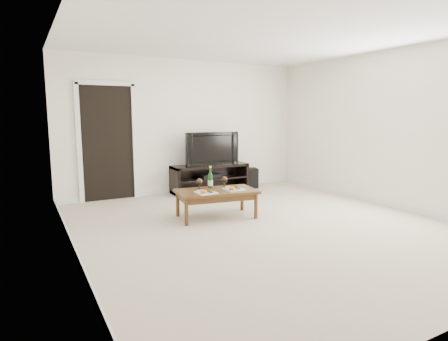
% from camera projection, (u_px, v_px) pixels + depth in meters
% --- Properties ---
extents(floor, '(5.50, 5.50, 0.00)m').
position_uv_depth(floor, '(265.00, 226.00, 5.24)').
color(floor, '#BEAD98').
rests_on(floor, ground).
extents(back_wall, '(5.00, 0.04, 2.60)m').
position_uv_depth(back_wall, '(186.00, 127.00, 7.45)').
color(back_wall, white).
rests_on(back_wall, ground).
extents(ceiling, '(5.00, 5.50, 0.04)m').
position_uv_depth(ceiling, '(269.00, 31.00, 4.85)').
color(ceiling, white).
rests_on(ceiling, back_wall).
extents(doorway, '(0.90, 0.02, 2.05)m').
position_uv_depth(doorway, '(108.00, 144.00, 6.72)').
color(doorway, black).
rests_on(doorway, ground).
extents(media_console, '(1.58, 0.45, 0.55)m').
position_uv_depth(media_console, '(210.00, 178.00, 7.54)').
color(media_console, black).
rests_on(media_console, ground).
extents(television, '(1.14, 0.15, 0.65)m').
position_uv_depth(television, '(210.00, 148.00, 7.45)').
color(television, black).
rests_on(television, media_console).
extents(av_receiver, '(0.43, 0.34, 0.08)m').
position_uv_depth(av_receiver, '(209.00, 176.00, 7.51)').
color(av_receiver, black).
rests_on(av_receiver, media_console).
extents(subwoofer, '(0.34, 0.34, 0.42)m').
position_uv_depth(subwoofer, '(250.00, 178.00, 7.95)').
color(subwoofer, black).
rests_on(subwoofer, ground).
extents(coffee_table, '(1.27, 0.82, 0.42)m').
position_uv_depth(coffee_table, '(216.00, 204.00, 5.64)').
color(coffee_table, '#553517').
rests_on(coffee_table, ground).
extents(plate_left, '(0.27, 0.27, 0.07)m').
position_uv_depth(plate_left, '(206.00, 191.00, 5.38)').
color(plate_left, white).
rests_on(plate_left, coffee_table).
extents(plate_right, '(0.27, 0.27, 0.07)m').
position_uv_depth(plate_right, '(234.00, 188.00, 5.62)').
color(plate_right, white).
rests_on(plate_right, coffee_table).
extents(wine_bottle, '(0.07, 0.07, 0.35)m').
position_uv_depth(wine_bottle, '(210.00, 177.00, 5.71)').
color(wine_bottle, '#0F3712').
rests_on(wine_bottle, coffee_table).
extents(goblet_left, '(0.09, 0.09, 0.17)m').
position_uv_depth(goblet_left, '(199.00, 184.00, 5.64)').
color(goblet_left, '#32271B').
rests_on(goblet_left, coffee_table).
extents(goblet_right, '(0.09, 0.09, 0.17)m').
position_uv_depth(goblet_right, '(225.00, 182.00, 5.85)').
color(goblet_right, '#32271B').
rests_on(goblet_right, coffee_table).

